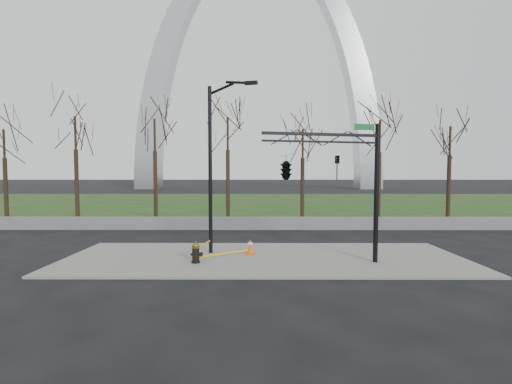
{
  "coord_description": "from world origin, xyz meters",
  "views": [
    {
      "loc": [
        -0.33,
        -14.88,
        3.85
      ],
      "look_at": [
        -0.39,
        2.0,
        2.96
      ],
      "focal_mm": 23.06,
      "sensor_mm": 36.0,
      "label": 1
    }
  ],
  "objects_px": {
    "fire_hydrant": "(196,253)",
    "street_light": "(215,157)",
    "traffic_cone": "(250,247)",
    "traffic_signal_mast": "(304,167)"
  },
  "relations": [
    {
      "from": "traffic_signal_mast",
      "to": "traffic_cone",
      "type": "bearing_deg",
      "value": 127.83
    },
    {
      "from": "fire_hydrant",
      "to": "street_light",
      "type": "relative_size",
      "value": 0.11
    },
    {
      "from": "fire_hydrant",
      "to": "traffic_cone",
      "type": "xyz_separation_m",
      "value": [
        2.28,
        1.49,
        -0.05
      ]
    },
    {
      "from": "fire_hydrant",
      "to": "traffic_signal_mast",
      "type": "bearing_deg",
      "value": 4.62
    },
    {
      "from": "traffic_cone",
      "to": "traffic_signal_mast",
      "type": "xyz_separation_m",
      "value": [
        2.24,
        -1.96,
        3.68
      ]
    },
    {
      "from": "fire_hydrant",
      "to": "traffic_cone",
      "type": "height_order",
      "value": "fire_hydrant"
    },
    {
      "from": "fire_hydrant",
      "to": "street_light",
      "type": "bearing_deg",
      "value": 81.85
    },
    {
      "from": "fire_hydrant",
      "to": "street_light",
      "type": "height_order",
      "value": "street_light"
    },
    {
      "from": "street_light",
      "to": "traffic_signal_mast",
      "type": "distance_m",
      "value": 4.55
    },
    {
      "from": "street_light",
      "to": "traffic_signal_mast",
      "type": "height_order",
      "value": "street_light"
    }
  ]
}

